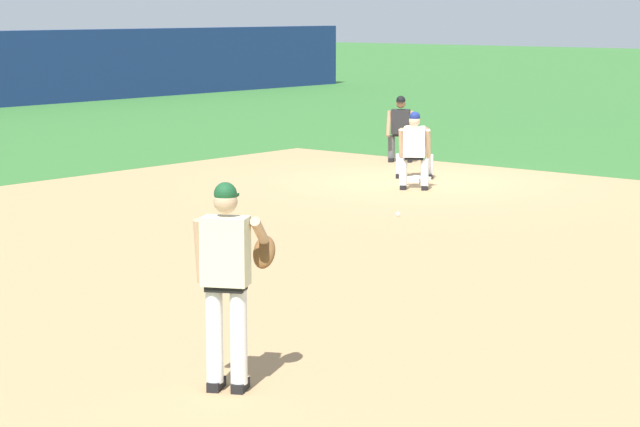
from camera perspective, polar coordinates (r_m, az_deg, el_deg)
The scene contains 8 objects.
ground_plane at distance 24.43m, azimuth 4.48°, elevation 1.47°, with size 160.00×160.00×0.00m, color #336B2D.
infield_dirt_patch at distance 17.68m, azimuth 1.77°, elevation -1.51°, with size 18.00×18.00×0.01m, color tan.
first_base_bag at distance 24.43m, azimuth 4.48°, elevation 1.57°, with size 0.38×0.38×0.09m, color white.
baseball at distance 20.28m, azimuth 3.59°, elevation -0.03°, with size 0.07×0.07×0.07m, color white.
pitcher at distance 10.88m, azimuth -4.19°, elevation -2.73°, with size 0.83×0.58×1.86m.
first_baseman at distance 24.75m, azimuth 4.38°, elevation 3.28°, with size 0.82×1.02×1.34m.
baserunner at distance 23.20m, azimuth 4.33°, elevation 3.02°, with size 0.63×0.68×1.46m.
umpire at distance 27.46m, azimuth 3.70°, elevation 4.01°, with size 0.63×0.68×1.46m.
Camera 1 is at (-19.69, -14.07, 3.32)m, focal length 70.00 mm.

